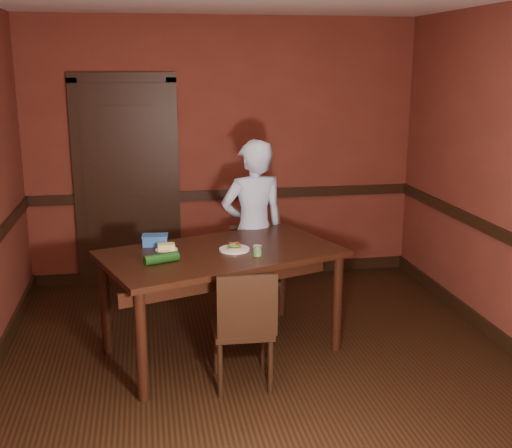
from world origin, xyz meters
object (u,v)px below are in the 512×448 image
object	(u,v)px
chair_far	(258,275)
chair_near	(242,326)
person	(253,230)
dining_table	(222,302)
food_tub	(155,240)
sauce_jar	(257,251)
cheese_saucer	(166,248)
sandwich_plate	(234,248)

from	to	relation	value
chair_far	chair_near	world-z (taller)	chair_near
chair_near	person	bearing A→B (deg)	-101.15
dining_table	chair_near	distance (m)	0.56
person	food_tub	size ratio (longest dim) A/B	7.60
dining_table	chair_far	world-z (taller)	dining_table
chair_far	chair_near	bearing A→B (deg)	-95.68
sauce_jar	cheese_saucer	bearing A→B (deg)	158.89
chair_near	food_tub	xyz separation A→B (m)	(-0.57, 0.80, 0.44)
dining_table	sandwich_plate	xyz separation A→B (m)	(0.10, -0.00, 0.43)
sandwich_plate	cheese_saucer	size ratio (longest dim) A/B	1.37
person	chair_far	bearing A→B (deg)	94.70
sandwich_plate	sauce_jar	bearing A→B (deg)	-48.44
sauce_jar	cheese_saucer	size ratio (longest dim) A/B	0.46
sauce_jar	sandwich_plate	bearing A→B (deg)	131.56
chair_far	sandwich_plate	distance (m)	0.80
dining_table	cheese_saucer	bearing A→B (deg)	148.69
person	sauce_jar	bearing A→B (deg)	72.02
dining_table	sandwich_plate	bearing A→B (deg)	-19.37
chair_near	sauce_jar	distance (m)	0.60
chair_far	cheese_saucer	world-z (taller)	cheese_saucer
sauce_jar	cheese_saucer	xyz separation A→B (m)	(-0.67, 0.26, -0.02)
dining_table	person	xyz separation A→B (m)	(0.37, 0.70, 0.39)
dining_table	sandwich_plate	size ratio (longest dim) A/B	7.59
person	sauce_jar	size ratio (longest dim) A/B	20.45
chair_near	sauce_jar	size ratio (longest dim) A/B	11.16
person	cheese_saucer	xyz separation A→B (m)	(-0.79, -0.61, 0.05)
sandwich_plate	food_tub	distance (m)	0.65
person	dining_table	bearing A→B (deg)	51.74
dining_table	food_tub	bearing A→B (deg)	133.93
chair_far	food_tub	xyz separation A→B (m)	(-0.89, -0.35, 0.46)
person	food_tub	distance (m)	0.98
dining_table	sauce_jar	world-z (taller)	sauce_jar
chair_far	sandwich_plate	size ratio (longest dim) A/B	3.54
dining_table	food_tub	xyz separation A→B (m)	(-0.50, 0.25, 0.46)
chair_near	cheese_saucer	world-z (taller)	cheese_saucer
dining_table	chair_far	distance (m)	0.72
sauce_jar	chair_near	bearing A→B (deg)	-114.75
sandwich_plate	food_tub	world-z (taller)	food_tub
chair_far	sauce_jar	size ratio (longest dim) A/B	10.57
food_tub	sandwich_plate	bearing A→B (deg)	-18.40
cheese_saucer	chair_far	bearing A→B (deg)	32.25
sauce_jar	chair_far	bearing A→B (deg)	79.42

